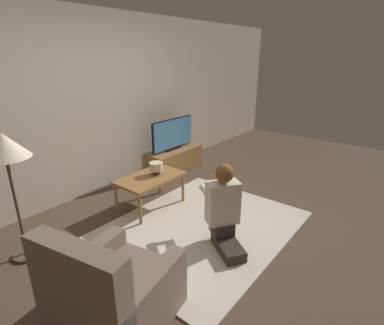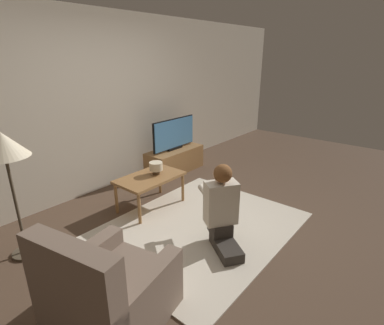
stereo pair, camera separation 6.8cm
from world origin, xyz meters
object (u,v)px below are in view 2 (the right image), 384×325
Objects in this scene: tv at (174,134)px; table_lamp at (156,167)px; armchair at (109,294)px; floor_lamp at (4,151)px; coffee_table at (150,180)px; person_kneeling at (222,206)px.

tv is 1.30m from table_lamp.
armchair is at bearing -145.87° from tv.
floor_lamp is 7.38× the size of table_lamp.
tv is 1.41m from coffee_table.
armchair is at bearing 32.03° from person_kneeling.
table_lamp is (-1.10, -0.68, -0.13)m from tv.
tv is 2.32m from person_kneeling.
armchair is 5.32× the size of table_lamp.
floor_lamp is 2.18m from person_kneeling.
person_kneeling is 1.24m from table_lamp.
tv reaches higher than person_kneeling.
tv is 1.02× the size of armchair.
armchair is (-1.50, -1.16, -0.13)m from coffee_table.
coffee_table is at bearing 176.61° from table_lamp.
floor_lamp is 1.66m from armchair.
person_kneeling is (-0.10, -1.22, 0.06)m from coffee_table.
coffee_table is 1.90m from armchair.
coffee_table is at bearing -60.03° from person_kneeling.
floor_lamp is at bearing -10.82° from person_kneeling.
coffee_table is at bearing -63.56° from armchair.
floor_lamp is at bearing 171.10° from table_lamp.
person_kneeling is (1.40, -0.06, 0.19)m from armchair.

